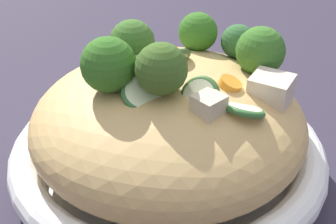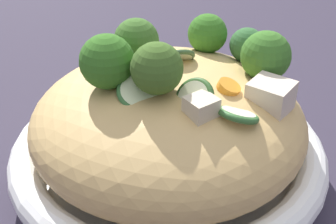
# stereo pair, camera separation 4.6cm
# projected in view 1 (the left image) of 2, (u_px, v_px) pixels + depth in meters

# --- Properties ---
(ground_plane) EXTENTS (3.00, 3.00, 0.00)m
(ground_plane) POSITION_uv_depth(u_px,v_px,m) (168.00, 175.00, 0.50)
(ground_plane) COLOR #302A39
(serving_bowl) EXTENTS (0.32, 0.32, 0.05)m
(serving_bowl) POSITION_uv_depth(u_px,v_px,m) (168.00, 156.00, 0.49)
(serving_bowl) COLOR white
(serving_bowl) RESTS_ON ground_plane
(noodle_heap) EXTENTS (0.27, 0.27, 0.11)m
(noodle_heap) POSITION_uv_depth(u_px,v_px,m) (168.00, 121.00, 0.47)
(noodle_heap) COLOR tan
(noodle_heap) RESTS_ON serving_bowl
(broccoli_florets) EXTENTS (0.16, 0.22, 0.08)m
(broccoli_florets) POSITION_uv_depth(u_px,v_px,m) (180.00, 52.00, 0.45)
(broccoli_florets) COLOR #A0C174
(broccoli_florets) RESTS_ON serving_bowl
(carrot_coins) EXTENTS (0.15, 0.12, 0.02)m
(carrot_coins) POSITION_uv_depth(u_px,v_px,m) (149.00, 65.00, 0.47)
(carrot_coins) COLOR orange
(carrot_coins) RESTS_ON serving_bowl
(zucchini_slices) EXTENTS (0.14, 0.12, 0.04)m
(zucchini_slices) POSITION_uv_depth(u_px,v_px,m) (187.00, 87.00, 0.42)
(zucchini_slices) COLOR beige
(zucchini_slices) RESTS_ON serving_bowl
(chicken_chunks) EXTENTS (0.12, 0.16, 0.04)m
(chicken_chunks) POSITION_uv_depth(u_px,v_px,m) (217.00, 85.00, 0.43)
(chicken_chunks) COLOR beige
(chicken_chunks) RESTS_ON serving_bowl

